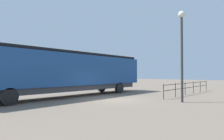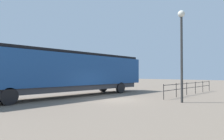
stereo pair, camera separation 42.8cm
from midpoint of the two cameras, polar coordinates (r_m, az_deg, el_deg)
ground_plane at (r=15.43m, az=-0.43°, el=-8.44°), size 120.00×120.00×0.00m
locomotive at (r=17.88m, az=-11.79°, el=-0.41°), size 2.83×16.86×3.85m
lamp_post at (r=14.65m, az=18.60°, el=8.01°), size 0.48×0.48×6.34m
platform_fence at (r=20.76m, az=20.80°, el=-4.36°), size 0.05×11.00×1.18m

